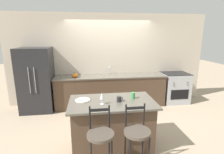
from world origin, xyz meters
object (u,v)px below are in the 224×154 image
bar_stool_near (101,142)px  coffee_mug (119,99)px  oven_range (175,88)px  tumbler_cup (133,95)px  pumpkin_decoration (75,75)px  refrigerator (37,80)px  dinner_plate (83,100)px  wine_glass (102,96)px  bar_stool_far (137,139)px

bar_stool_near → coffee_mug: 0.87m
oven_range → bar_stool_near: 3.73m
tumbler_cup → pumpkin_decoration: bearing=123.6°
refrigerator → dinner_plate: refrigerator is taller
wine_glass → coffee_mug: size_ratio=1.76×
pumpkin_decoration → wine_glass: bearing=-73.6°
refrigerator → tumbler_cup: refrigerator is taller
bar_stool_near → tumbler_cup: size_ratio=9.38×
oven_range → pumpkin_decoration: 3.09m
oven_range → wine_glass: (-2.46, -2.13, 0.60)m
refrigerator → coffee_mug: refrigerator is taller
tumbler_cup → wine_glass: bearing=-161.4°
refrigerator → oven_range: (4.09, 0.05, -0.41)m
bar_stool_far → dinner_plate: bar_stool_far is taller
bar_stool_near → refrigerator: bearing=120.1°
wine_glass → pumpkin_decoration: bearing=106.4°
dinner_plate → wine_glass: size_ratio=1.34×
bar_stool_near → pumpkin_decoration: bar_stool_near is taller
coffee_mug → pumpkin_decoration: pumpkin_decoration is taller
pumpkin_decoration → bar_stool_far: bearing=-68.2°
oven_range → pumpkin_decoration: pumpkin_decoration is taller
bar_stool_near → coffee_mug: bar_stool_near is taller
refrigerator → bar_stool_far: refrigerator is taller
dinner_plate → pumpkin_decoration: bearing=98.1°
bar_stool_near → pumpkin_decoration: size_ratio=6.74×
wine_glass → pumpkin_decoration: (-0.58, 1.98, -0.08)m
oven_range → bar_stool_near: bar_stool_near is taller
bar_stool_near → dinner_plate: size_ratio=3.96×
coffee_mug → pumpkin_decoration: (-0.90, 1.90, 0.02)m
oven_range → bar_stool_far: bearing=-126.2°
dinner_plate → coffee_mug: bearing=-13.3°
wine_glass → tumbler_cup: bearing=18.6°
oven_range → dinner_plate: (-2.79, -1.90, 0.46)m
oven_range → dinner_plate: 3.41m
tumbler_cup → bar_stool_far: bearing=-100.0°
bar_stool_near → coffee_mug: size_ratio=9.34×
dinner_plate → bar_stool_far: bearing=-47.0°
refrigerator → oven_range: bearing=0.7°
coffee_mug → oven_range: bearing=43.6°
oven_range → coffee_mug: size_ratio=7.94×
oven_range → refrigerator: bearing=-179.3°
refrigerator → oven_range: 4.11m
bar_stool_far → coffee_mug: bar_stool_far is taller
oven_range → dinner_plate: bearing=-145.8°
oven_range → coffee_mug: (-2.15, -2.05, 0.50)m
refrigerator → dinner_plate: 2.26m
bar_stool_near → bar_stool_far: 0.53m
dinner_plate → tumbler_cup: bearing=-1.7°
dinner_plate → tumbler_cup: size_ratio=2.37×
refrigerator → dinner_plate: bearing=-54.9°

